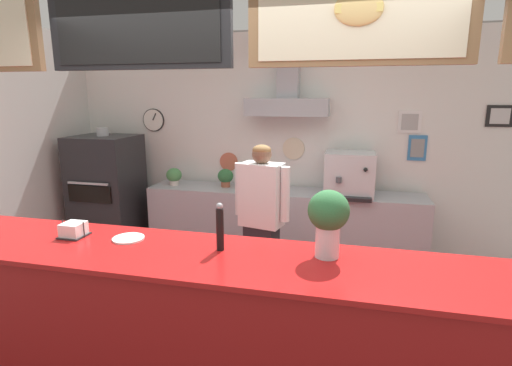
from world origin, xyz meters
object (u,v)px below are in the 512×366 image
object	(u,v)px
pepper_grinder	(220,227)
potted_thyme	(226,177)
napkin_holder	(74,230)
condiment_plate	(128,238)
basil_vase	(328,219)
espresso_machine	(349,174)
pizza_oven	(108,197)
potted_rosemary	(262,179)
potted_sage	(174,176)
shop_worker	(262,227)

from	to	relation	value
pepper_grinder	potted_thyme	bearing A→B (deg)	107.17
napkin_holder	pepper_grinder	bearing A→B (deg)	0.32
pepper_grinder	condiment_plate	distance (m)	0.66
potted_thyme	basil_vase	xyz separation A→B (m)	(1.36, -2.28, 0.28)
espresso_machine	napkin_holder	distance (m)	2.88
pizza_oven	potted_rosemary	size ratio (longest dim) A/B	6.98
potted_rosemary	potted_sage	xyz separation A→B (m)	(-1.09, -0.06, -0.01)
potted_rosemary	basil_vase	world-z (taller)	basil_vase
potted_rosemary	basil_vase	xyz separation A→B (m)	(0.90, -2.27, 0.27)
potted_rosemary	basil_vase	distance (m)	2.46
pepper_grinder	condiment_plate	bearing A→B (deg)	177.26
espresso_machine	potted_thyme	bearing A→B (deg)	177.64
condiment_plate	basil_vase	xyz separation A→B (m)	(1.28, 0.02, 0.22)
pepper_grinder	napkin_holder	size ratio (longest dim) A/B	1.79
pizza_oven	napkin_holder	size ratio (longest dim) A/B	9.80
basil_vase	potted_sage	bearing A→B (deg)	132.12
potted_thyme	pepper_grinder	distance (m)	2.45
pepper_grinder	condiment_plate	size ratio (longest dim) A/B	1.45
potted_sage	pepper_grinder	bearing A→B (deg)	-58.93
espresso_machine	pizza_oven	bearing A→B (deg)	-176.54
condiment_plate	napkin_holder	distance (m)	0.38
potted_thyme	potted_rosemary	xyz separation A→B (m)	(0.45, -0.01, 0.00)
pizza_oven	pepper_grinder	distance (m)	3.07
shop_worker	napkin_holder	world-z (taller)	shop_worker
shop_worker	potted_sage	distance (m)	1.76
potted_rosemary	condiment_plate	xyz separation A→B (m)	(-0.37, -2.29, 0.05)
napkin_holder	potted_sage	bearing A→B (deg)	98.52
espresso_machine	basil_vase	xyz separation A→B (m)	(-0.10, -2.22, 0.16)
potted_rosemary	potted_sage	distance (m)	1.10
potted_thyme	napkin_holder	distance (m)	2.36
potted_thyme	potted_sage	size ratio (longest dim) A/B	1.03
pepper_grinder	basil_vase	bearing A→B (deg)	4.57
basil_vase	napkin_holder	distance (m)	1.67
pizza_oven	shop_worker	xyz separation A→B (m)	(2.19, -0.94, 0.09)
pizza_oven	potted_thyme	distance (m)	1.52
shop_worker	espresso_machine	distance (m)	1.37
potted_rosemary	basil_vase	bearing A→B (deg)	-68.27
shop_worker	espresso_machine	size ratio (longest dim) A/B	3.00
condiment_plate	napkin_holder	xyz separation A→B (m)	(-0.38, -0.04, 0.04)
pizza_oven	espresso_machine	bearing A→B (deg)	3.46
potted_sage	napkin_holder	size ratio (longest dim) A/B	1.28
pizza_oven	napkin_holder	world-z (taller)	pizza_oven
basil_vase	napkin_holder	xyz separation A→B (m)	(-1.66, -0.06, -0.18)
condiment_plate	pepper_grinder	bearing A→B (deg)	-2.74
napkin_holder	espresso_machine	bearing A→B (deg)	52.24
espresso_machine	potted_sage	world-z (taller)	espresso_machine
espresso_machine	napkin_holder	bearing A→B (deg)	-127.76
pizza_oven	pepper_grinder	bearing A→B (deg)	-43.63
potted_thyme	condiment_plate	xyz separation A→B (m)	(0.08, -2.30, 0.06)
espresso_machine	potted_thyme	distance (m)	1.46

